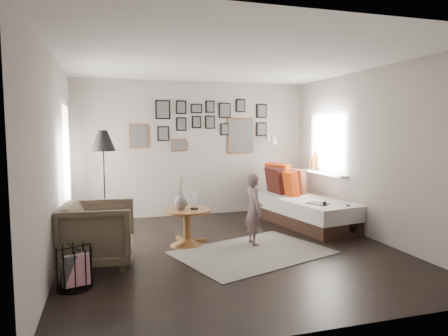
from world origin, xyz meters
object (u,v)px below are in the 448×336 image
object	(u,v)px
pedestal_table	(187,229)
demijohn_large	(324,222)
demijohn_small	(348,224)
armchair	(99,234)
magazine_basket	(75,268)
floor_lamp	(103,145)
vase	(181,199)
daybed	(302,206)
child	(254,209)

from	to	relation	value
pedestal_table	demijohn_large	world-z (taller)	demijohn_large
demijohn_small	armchair	bearing A→B (deg)	-175.19
pedestal_table	magazine_basket	bearing A→B (deg)	-139.76
armchair	magazine_basket	size ratio (longest dim) A/B	1.83
floor_lamp	demijohn_large	distance (m)	3.75
vase	magazine_basket	size ratio (longest dim) A/B	1.02
floor_lamp	demijohn_small	xyz separation A→B (m)	(3.69, -1.30, -1.25)
armchair	magazine_basket	world-z (taller)	armchair
demijohn_small	daybed	bearing A→B (deg)	109.45
armchair	demijohn_small	world-z (taller)	armchair
armchair	magazine_basket	bearing A→B (deg)	167.54
vase	daybed	size ratio (longest dim) A/B	0.21
demijohn_small	pedestal_table	bearing A→B (deg)	175.46
vase	magazine_basket	world-z (taller)	vase
daybed	armchair	bearing A→B (deg)	-170.25
pedestal_table	child	distance (m)	1.01
magazine_basket	demijohn_small	size ratio (longest dim) A/B	0.96
vase	magazine_basket	xyz separation A→B (m)	(-1.37, -1.25, -0.45)
armchair	demijohn_small	size ratio (longest dim) A/B	1.76
pedestal_table	demijohn_large	xyz separation A→B (m)	(2.20, -0.08, -0.03)
demijohn_large	child	world-z (taller)	child
armchair	vase	bearing A→B (deg)	-58.71
pedestal_table	magazine_basket	xyz separation A→B (m)	(-1.45, -1.23, -0.02)
demijohn_small	child	bearing A→B (deg)	-178.00
demijohn_large	floor_lamp	bearing A→B (deg)	160.58
floor_lamp	armchair	bearing A→B (deg)	-92.65
daybed	magazine_basket	bearing A→B (deg)	-162.17
daybed	floor_lamp	bearing A→B (deg)	163.55
vase	child	size ratio (longest dim) A/B	0.46
vase	floor_lamp	world-z (taller)	floor_lamp
pedestal_table	child	xyz separation A→B (m)	(0.93, -0.26, 0.28)
floor_lamp	pedestal_table	bearing A→B (deg)	-43.87
child	armchair	bearing A→B (deg)	96.21
vase	magazine_basket	bearing A→B (deg)	-137.69
pedestal_table	vase	size ratio (longest dim) A/B	1.40
vase	armchair	distance (m)	1.29
armchair	demijohn_small	distance (m)	3.78
armchair	demijohn_small	bearing A→B (deg)	-79.30
child	floor_lamp	bearing A→B (deg)	56.17
floor_lamp	demijohn_small	bearing A→B (deg)	-19.39
floor_lamp	child	xyz separation A→B (m)	(2.07, -1.35, -0.91)
child	pedestal_table	bearing A→B (deg)	73.84
magazine_basket	demijohn_small	world-z (taller)	demijohn_small
daybed	demijohn_small	world-z (taller)	daybed
armchair	child	distance (m)	2.17
daybed	demijohn_small	bearing A→B (deg)	-80.81
vase	child	distance (m)	1.06
demijohn_large	child	bearing A→B (deg)	-172.07
magazine_basket	child	size ratio (longest dim) A/B	0.45
magazine_basket	child	distance (m)	2.59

